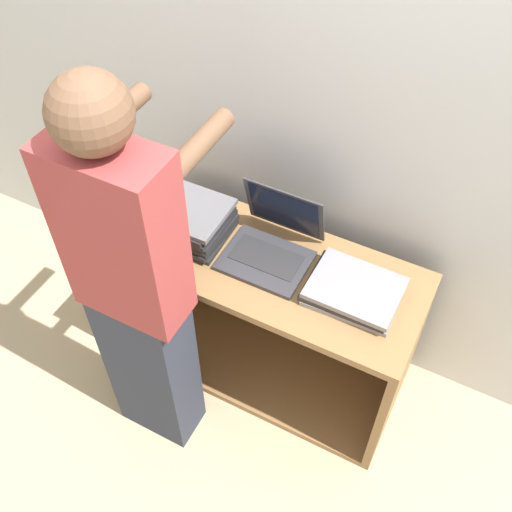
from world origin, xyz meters
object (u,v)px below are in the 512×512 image
object	(u,v)px
laptop_open	(272,244)
laptop_stack_left	(186,219)
person	(136,293)
laptop_stack_right	(354,291)

from	to	relation	value
laptop_open	laptop_stack_left	bearing A→B (deg)	-171.66
laptop_stack_left	person	size ratio (longest dim) A/B	0.20
laptop_stack_left	laptop_stack_right	world-z (taller)	laptop_stack_left
laptop_open	laptop_stack_right	world-z (taller)	laptop_open
laptop_stack_left	person	distance (m)	0.46
laptop_stack_right	laptop_stack_left	bearing A→B (deg)	-179.90
laptop_stack_left	laptop_stack_right	size ratio (longest dim) A/B	1.01
laptop_open	laptop_stack_left	world-z (taller)	laptop_open
laptop_stack_right	person	distance (m)	0.82
laptop_stack_left	laptop_stack_right	bearing A→B (deg)	0.10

